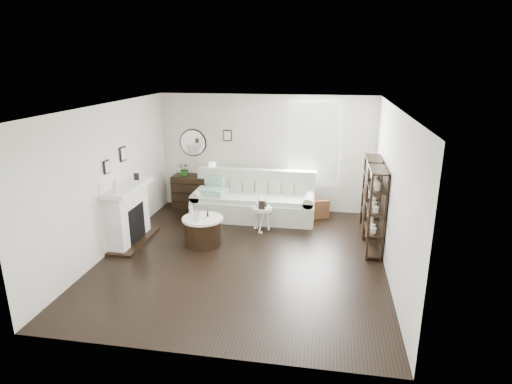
% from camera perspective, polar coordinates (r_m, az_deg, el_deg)
% --- Properties ---
extents(room, '(5.50, 5.50, 5.50)m').
position_cam_1_polar(room, '(9.84, 5.52, 6.35)').
color(room, black).
rests_on(room, ground).
extents(fireplace, '(0.50, 1.40, 1.84)m').
position_cam_1_polar(fireplace, '(8.64, -16.62, -3.11)').
color(fireplace, white).
rests_on(fireplace, ground).
extents(shelf_unit_far, '(0.30, 0.80, 1.60)m').
position_cam_1_polar(shelf_unit_far, '(8.93, 15.07, -0.54)').
color(shelf_unit_far, black).
rests_on(shelf_unit_far, ground).
extents(shelf_unit_near, '(0.30, 0.80, 1.60)m').
position_cam_1_polar(shelf_unit_near, '(8.08, 15.59, -2.46)').
color(shelf_unit_near, black).
rests_on(shelf_unit_near, ground).
extents(sofa, '(2.72, 0.94, 1.06)m').
position_cam_1_polar(sofa, '(9.67, -0.27, -1.41)').
color(sofa, '#A7B29F').
rests_on(sofa, ground).
extents(quilt, '(0.63, 0.56, 0.14)m').
position_cam_1_polar(quilt, '(9.65, -5.62, 0.11)').
color(quilt, '#268D66').
rests_on(quilt, sofa).
extents(suitcase, '(0.67, 0.45, 0.42)m').
position_cam_1_polar(suitcase, '(9.74, 7.83, -2.28)').
color(suitcase, brown).
rests_on(suitcase, ground).
extents(dresser, '(1.21, 0.52, 0.81)m').
position_cam_1_polar(dresser, '(10.33, -7.65, -0.03)').
color(dresser, black).
rests_on(dresser, ground).
extents(table_lamp, '(0.28, 0.28, 0.35)m').
position_cam_1_polar(table_lamp, '(10.08, -5.85, 3.02)').
color(table_lamp, beige).
rests_on(table_lamp, dresser).
extents(potted_plant, '(0.37, 0.35, 0.33)m').
position_cam_1_polar(potted_plant, '(10.22, -9.47, 3.01)').
color(potted_plant, '#1C5117').
rests_on(potted_plant, dresser).
extents(drum_table, '(0.79, 0.79, 0.55)m').
position_cam_1_polar(drum_table, '(8.35, -7.07, -5.15)').
color(drum_table, black).
rests_on(drum_table, ground).
extents(pedestal_table, '(0.43, 0.43, 0.52)m').
position_cam_1_polar(pedestal_table, '(8.85, 0.77, -2.34)').
color(pedestal_table, white).
rests_on(pedestal_table, ground).
extents(eiffel_drum, '(0.12, 0.12, 0.18)m').
position_cam_1_polar(eiffel_drum, '(8.25, -6.47, -2.75)').
color(eiffel_drum, black).
rests_on(eiffel_drum, drum_table).
extents(bottle_drum, '(0.07, 0.07, 0.29)m').
position_cam_1_polar(bottle_drum, '(8.18, -8.67, -2.58)').
color(bottle_drum, silver).
rests_on(bottle_drum, drum_table).
extents(card_frame_drum, '(0.16, 0.10, 0.20)m').
position_cam_1_polar(card_frame_drum, '(8.06, -7.93, -3.22)').
color(card_frame_drum, silver).
rests_on(card_frame_drum, drum_table).
extents(eiffel_ped, '(0.12, 0.12, 0.18)m').
position_cam_1_polar(eiffel_ped, '(8.82, 1.34, -1.48)').
color(eiffel_ped, black).
rests_on(eiffel_ped, pedestal_table).
extents(flask_ped, '(0.13, 0.13, 0.25)m').
position_cam_1_polar(flask_ped, '(8.82, 0.31, -1.25)').
color(flask_ped, silver).
rests_on(flask_ped, pedestal_table).
extents(card_frame_ped, '(0.13, 0.05, 0.18)m').
position_cam_1_polar(card_frame_ped, '(8.69, 0.78, -1.77)').
color(card_frame_ped, black).
rests_on(card_frame_ped, pedestal_table).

